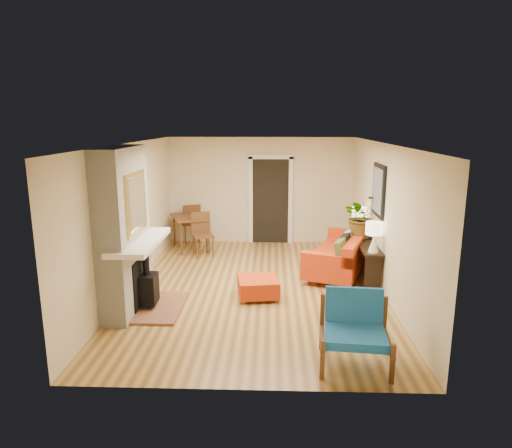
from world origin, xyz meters
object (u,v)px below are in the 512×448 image
object	(u,v)px
blue_chair	(355,325)
lamp_far	(359,217)
dining_table	(193,222)
lamp_near	(374,234)
sofa	(343,253)
console_table	(364,249)
ottoman	(258,286)
houseplant	(362,216)

from	to	relation	value
blue_chair	lamp_far	xyz separation A→B (m)	(0.73, 3.85, 0.58)
dining_table	lamp_near	bearing A→B (deg)	-36.14
sofa	console_table	xyz separation A→B (m)	(0.34, -0.33, 0.19)
ottoman	lamp_far	distance (m)	2.81
ottoman	houseplant	world-z (taller)	houseplant
console_table	houseplant	size ratio (longest dim) A/B	2.13
ottoman	lamp_far	size ratio (longest dim) A/B	1.42
sofa	console_table	bearing A→B (deg)	-44.58
dining_table	console_table	bearing A→B (deg)	-27.87
sofa	ottoman	world-z (taller)	sofa
ottoman	houseplant	xyz separation A→B (m)	(2.00, 1.40, 0.96)
houseplant	blue_chair	bearing A→B (deg)	-101.71
lamp_far	houseplant	xyz separation A→B (m)	(-0.01, -0.36, 0.10)
ottoman	console_table	world-z (taller)	console_table
lamp_near	houseplant	bearing A→B (deg)	90.55
sofa	lamp_far	distance (m)	0.83
sofa	houseplant	distance (m)	0.84
ottoman	console_table	distance (m)	2.32
dining_table	lamp_far	xyz separation A→B (m)	(3.65, -1.25, 0.43)
lamp_near	lamp_far	world-z (taller)	same
lamp_near	houseplant	world-z (taller)	houseplant
houseplant	lamp_far	bearing A→B (deg)	88.43
lamp_far	sofa	bearing A→B (deg)	-135.00
blue_chair	console_table	xyz separation A→B (m)	(0.73, 3.17, 0.09)
sofa	blue_chair	xyz separation A→B (m)	(-0.39, -3.51, 0.10)
blue_chair	dining_table	world-z (taller)	dining_table
ottoman	dining_table	bearing A→B (deg)	118.45
sofa	lamp_near	distance (m)	1.31
ottoman	console_table	bearing A→B (deg)	28.58
dining_table	houseplant	bearing A→B (deg)	-24.00
console_table	houseplant	distance (m)	0.66
dining_table	sofa	bearing A→B (deg)	-25.73
console_table	dining_table	bearing A→B (deg)	152.13
sofa	ottoman	distance (m)	2.21
blue_chair	sofa	bearing A→B (deg)	83.62
dining_table	blue_chair	bearing A→B (deg)	-60.25
ottoman	lamp_far	world-z (taller)	lamp_far
blue_chair	console_table	size ratio (longest dim) A/B	0.50
lamp_near	houseplant	distance (m)	1.05
dining_table	lamp_near	size ratio (longest dim) A/B	3.39
lamp_near	lamp_far	xyz separation A→B (m)	(0.00, 1.41, 0.00)
lamp_near	ottoman	bearing A→B (deg)	-169.86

